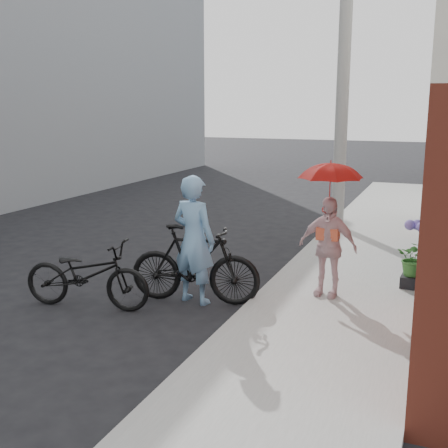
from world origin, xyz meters
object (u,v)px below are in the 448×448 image
Objects in this scene: bike_left at (87,275)px; utility_pole at (343,74)px; planter at (413,281)px; kimono_woman at (328,246)px; bike_right at (195,264)px; officer at (194,240)px.

utility_pole is at bearing -29.53° from bike_left.
kimono_woman is at bearing -143.84° from planter.
bike_right is at bearing -152.31° from planter.
bike_left is 1.28× the size of kimono_woman.
bike_left is at bearing -151.49° from planter.
bike_left is at bearing 42.41° from officer.
bike_left is 3.46m from kimono_woman.
bike_right is at bearing -68.58° from bike_left.
utility_pole reaches higher than planter.
kimono_woman is at bearing -147.92° from officer.
utility_pole reaches higher than kimono_woman.
planter is (1.90, -3.94, -3.29)m from utility_pole.
bike_right is 5.67× the size of planter.
bike_right reaches higher than bike_left.
utility_pole is 3.73× the size of officer.
planter is (1.15, 0.84, -0.64)m from kimono_woman.
planter is at bearing 43.00° from kimono_woman.
bike_right is 3.33m from planter.
officer is 1.59m from bike_left.
kimono_woman is 4.29× the size of planter.
kimono_woman is at bearing -73.52° from bike_left.
officer is 1.93m from kimono_woman.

